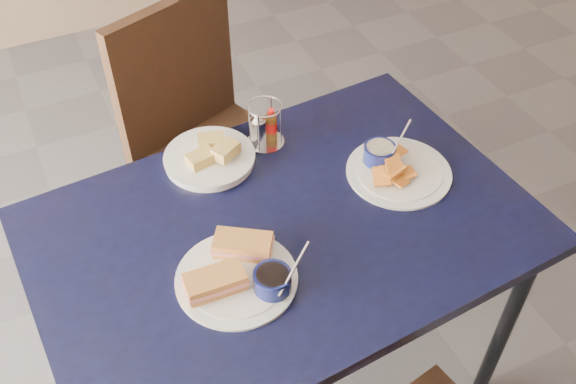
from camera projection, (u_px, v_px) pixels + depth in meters
name	position (u px, v px, depth m)	size (l,w,h in m)	color
dining_table	(284.00, 241.00, 1.69)	(1.32, 0.93, 0.75)	black
chair_far	(210.00, 125.00, 2.21)	(0.60, 0.60, 1.00)	black
sandwich_plate	(240.00, 272.00, 1.51)	(0.31, 0.29, 0.12)	white
plantain_plate	(392.00, 166.00, 1.78)	(0.29, 0.29, 0.12)	white
bread_basket	(210.00, 157.00, 1.80)	(0.25, 0.25, 0.07)	white
condiment_caddy	(264.00, 128.00, 1.84)	(0.11, 0.11, 0.14)	silver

